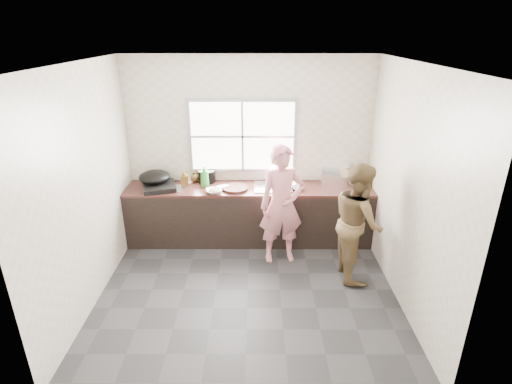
{
  "coord_description": "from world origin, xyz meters",
  "views": [
    {
      "loc": [
        0.11,
        -4.14,
        3.02
      ],
      "look_at": [
        0.1,
        0.65,
        1.05
      ],
      "focal_mm": 28.0,
      "sensor_mm": 36.0,
      "label": 1
    }
  ],
  "objects_px": {
    "glass_jar": "(200,179)",
    "pot_lid_right": "(176,189)",
    "bowl_mince": "(214,191)",
    "plate_food": "(187,181)",
    "cutting_board": "(235,188)",
    "bottle_green": "(205,176)",
    "dish_rack": "(335,173)",
    "bottle_brown_tall": "(184,178)",
    "burner": "(159,187)",
    "bottle_brown_short": "(195,177)",
    "pot_lid_left": "(179,188)",
    "woman": "(282,209)",
    "bowl_crabs": "(288,185)",
    "person_side": "(358,222)",
    "bowl_held": "(298,188)",
    "wok": "(155,177)",
    "black_pot": "(207,176)"
  },
  "relations": [
    {
      "from": "cutting_board",
      "to": "dish_rack",
      "type": "height_order",
      "value": "dish_rack"
    },
    {
      "from": "bowl_crabs",
      "to": "dish_rack",
      "type": "xyz_separation_m",
      "value": [
        0.72,
        0.21,
        0.11
      ]
    },
    {
      "from": "bottle_green",
      "to": "glass_jar",
      "type": "relative_size",
      "value": 3.6
    },
    {
      "from": "black_pot",
      "to": "dish_rack",
      "type": "height_order",
      "value": "dish_rack"
    },
    {
      "from": "bottle_brown_tall",
      "to": "bottle_brown_short",
      "type": "relative_size",
      "value": 1.43
    },
    {
      "from": "burner",
      "to": "dish_rack",
      "type": "bearing_deg",
      "value": 5.89
    },
    {
      "from": "bowl_crabs",
      "to": "burner",
      "type": "relative_size",
      "value": 0.47
    },
    {
      "from": "bottle_green",
      "to": "bottle_brown_tall",
      "type": "distance_m",
      "value": 0.32
    },
    {
      "from": "bottle_brown_tall",
      "to": "wok",
      "type": "bearing_deg",
      "value": -174.67
    },
    {
      "from": "glass_jar",
      "to": "burner",
      "type": "relative_size",
      "value": 0.21
    },
    {
      "from": "bowl_crabs",
      "to": "burner",
      "type": "distance_m",
      "value": 1.86
    },
    {
      "from": "person_side",
      "to": "bottle_brown_short",
      "type": "height_order",
      "value": "person_side"
    },
    {
      "from": "black_pot",
      "to": "pot_lid_right",
      "type": "height_order",
      "value": "black_pot"
    },
    {
      "from": "bottle_brown_tall",
      "to": "dish_rack",
      "type": "xyz_separation_m",
      "value": [
        2.25,
        0.12,
        0.04
      ]
    },
    {
      "from": "black_pot",
      "to": "woman",
      "type": "bearing_deg",
      "value": -35.72
    },
    {
      "from": "pot_lid_left",
      "to": "pot_lid_right",
      "type": "bearing_deg",
      "value": -115.8
    },
    {
      "from": "woman",
      "to": "burner",
      "type": "height_order",
      "value": "woman"
    },
    {
      "from": "glass_jar",
      "to": "black_pot",
      "type": "bearing_deg",
      "value": 0.0
    },
    {
      "from": "bowl_mince",
      "to": "bottle_brown_tall",
      "type": "xyz_separation_m",
      "value": [
        -0.46,
        0.3,
        0.08
      ]
    },
    {
      "from": "bowl_crabs",
      "to": "dish_rack",
      "type": "distance_m",
      "value": 0.76
    },
    {
      "from": "pot_lid_left",
      "to": "person_side",
      "type": "bearing_deg",
      "value": -20.35
    },
    {
      "from": "bottle_green",
      "to": "burner",
      "type": "xyz_separation_m",
      "value": [
        -0.65,
        -0.09,
        -0.13
      ]
    },
    {
      "from": "woman",
      "to": "glass_jar",
      "type": "xyz_separation_m",
      "value": [
        -1.19,
        0.78,
        0.14
      ]
    },
    {
      "from": "plate_food",
      "to": "pot_lid_left",
      "type": "height_order",
      "value": "plate_food"
    },
    {
      "from": "glass_jar",
      "to": "pot_lid_right",
      "type": "bearing_deg",
      "value": -134.63
    },
    {
      "from": "plate_food",
      "to": "bottle_brown_tall",
      "type": "relative_size",
      "value": 0.89
    },
    {
      "from": "person_side",
      "to": "plate_food",
      "type": "bearing_deg",
      "value": 60.27
    },
    {
      "from": "pot_lid_left",
      "to": "bowl_held",
      "type": "bearing_deg",
      "value": -2.38
    },
    {
      "from": "cutting_board",
      "to": "pot_lid_right",
      "type": "height_order",
      "value": "cutting_board"
    },
    {
      "from": "bowl_held",
      "to": "bottle_green",
      "type": "xyz_separation_m",
      "value": [
        -1.36,
        0.13,
        0.13
      ]
    },
    {
      "from": "bottle_green",
      "to": "glass_jar",
      "type": "distance_m",
      "value": 0.25
    },
    {
      "from": "woman",
      "to": "glass_jar",
      "type": "height_order",
      "value": "woman"
    },
    {
      "from": "person_side",
      "to": "bottle_brown_tall",
      "type": "relative_size",
      "value": 7.09
    },
    {
      "from": "bowl_mince",
      "to": "bowl_held",
      "type": "xyz_separation_m",
      "value": [
        1.2,
        0.11,
        0.0
      ]
    },
    {
      "from": "bowl_mince",
      "to": "plate_food",
      "type": "bearing_deg",
      "value": 135.71
    },
    {
      "from": "wok",
      "to": "dish_rack",
      "type": "distance_m",
      "value": 2.68
    },
    {
      "from": "cutting_board",
      "to": "burner",
      "type": "distance_m",
      "value": 1.1
    },
    {
      "from": "woman",
      "to": "plate_food",
      "type": "relative_size",
      "value": 8.05
    },
    {
      "from": "bowl_mince",
      "to": "glass_jar",
      "type": "height_order",
      "value": "glass_jar"
    },
    {
      "from": "bottle_green",
      "to": "dish_rack",
      "type": "bearing_deg",
      "value": 5.11
    },
    {
      "from": "bottle_brown_short",
      "to": "pot_lid_left",
      "type": "distance_m",
      "value": 0.34
    },
    {
      "from": "person_side",
      "to": "bowl_mince",
      "type": "bearing_deg",
      "value": 65.81
    },
    {
      "from": "bowl_crabs",
      "to": "wok",
      "type": "distance_m",
      "value": 1.95
    },
    {
      "from": "dish_rack",
      "to": "pot_lid_left",
      "type": "height_order",
      "value": "dish_rack"
    },
    {
      "from": "cutting_board",
      "to": "plate_food",
      "type": "xyz_separation_m",
      "value": [
        -0.75,
        0.31,
        -0.01
      ]
    },
    {
      "from": "bowl_crabs",
      "to": "wok",
      "type": "height_order",
      "value": "wok"
    },
    {
      "from": "bowl_held",
      "to": "bottle_brown_short",
      "type": "relative_size",
      "value": 1.39
    },
    {
      "from": "woman",
      "to": "burner",
      "type": "distance_m",
      "value": 1.82
    },
    {
      "from": "black_pot",
      "to": "pot_lid_right",
      "type": "bearing_deg",
      "value": -142.31
    },
    {
      "from": "woman",
      "to": "wok",
      "type": "height_order",
      "value": "woman"
    }
  ]
}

